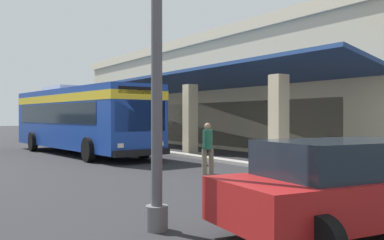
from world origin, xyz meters
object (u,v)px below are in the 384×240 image
object	(u,v)px
pedestrian	(208,146)
potted_palm	(111,129)
transit_bus	(80,116)
parked_sedan_red	(351,186)

from	to	relation	value
pedestrian	potted_palm	distance (m)	18.68
transit_bus	parked_sedan_red	distance (m)	16.09
potted_palm	pedestrian	bearing A→B (deg)	-13.29
transit_bus	potted_palm	bearing A→B (deg)	149.33
pedestrian	parked_sedan_red	bearing A→B (deg)	-16.89
transit_bus	potted_palm	distance (m)	10.42
potted_palm	parked_sedan_red	bearing A→B (deg)	-14.28
pedestrian	potted_palm	xyz separation A→B (m)	(-18.18, 4.29, -0.03)
transit_bus	pedestrian	bearing A→B (deg)	6.14
parked_sedan_red	pedestrian	bearing A→B (deg)	163.11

